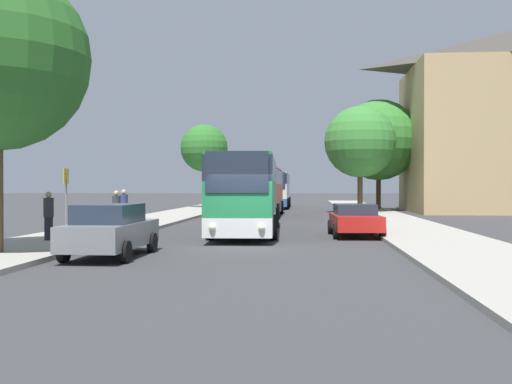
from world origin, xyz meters
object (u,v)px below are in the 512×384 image
object	(u,v)px
tree_right_mid	(360,142)
pedestrian_walking_back	(116,211)
bus_rear	(275,189)
pedestrian_waiting_far	(49,216)
tree_left_near	(204,148)
tree_right_near	(379,140)
bus_stop_sign	(66,193)
bus_front	(247,193)
bus_middle	(262,191)
parked_car_left_curb	(111,230)
pedestrian_waiting_near	(124,209)
parked_car_right_near	(355,219)

from	to	relation	value
tree_right_mid	pedestrian_walking_back	bearing A→B (deg)	-120.67
bus_rear	pedestrian_walking_back	world-z (taller)	bus_rear
pedestrian_waiting_far	tree_left_near	xyz separation A→B (m)	(-0.03, 33.24, 4.50)
tree_right_near	bus_stop_sign	bearing A→B (deg)	-118.85
pedestrian_walking_back	tree_right_near	world-z (taller)	tree_right_near
bus_front	tree_right_mid	world-z (taller)	tree_right_mid
bus_middle	parked_car_left_curb	bearing A→B (deg)	-96.63
pedestrian_waiting_near	pedestrian_waiting_far	world-z (taller)	pedestrian_waiting_near
parked_car_right_near	bus_stop_sign	world-z (taller)	bus_stop_sign
bus_rear	pedestrian_waiting_far	world-z (taller)	bus_rear
parked_car_right_near	tree_right_near	xyz separation A→B (m)	(4.07, 26.02, 5.25)
bus_front	bus_rear	bearing A→B (deg)	88.52
bus_middle	tree_right_mid	xyz separation A→B (m)	(7.14, 4.91, 3.68)
pedestrian_waiting_far	bus_rear	bearing A→B (deg)	-49.79
bus_rear	pedestrian_waiting_near	world-z (taller)	bus_rear
tree_right_mid	bus_rear	bearing A→B (deg)	122.04
parked_car_left_curb	pedestrian_waiting_near	distance (m)	10.07
tree_right_mid	bus_stop_sign	bearing A→B (deg)	-120.38
bus_front	parked_car_right_near	size ratio (longest dim) A/B	2.91
pedestrian_waiting_far	tree_right_mid	distance (m)	28.83
bus_stop_sign	tree_right_near	size ratio (longest dim) A/B	0.29
pedestrian_waiting_far	tree_left_near	size ratio (longest dim) A/B	0.23
pedestrian_walking_back	tree_right_near	size ratio (longest dim) A/B	0.19
parked_car_left_curb	tree_left_near	distance (m)	37.37
pedestrian_walking_back	tree_right_near	distance (m)	29.91
parked_car_left_curb	tree_left_near	xyz separation A→B (m)	(-3.53, 36.90, 4.72)
bus_rear	tree_right_near	size ratio (longest dim) A/B	1.26
bus_front	tree_left_near	size ratio (longest dim) A/B	1.60
tree_left_near	tree_right_mid	size ratio (longest dim) A/B	0.94
parked_car_right_near	tree_right_mid	xyz separation A→B (m)	(2.08, 20.93, 4.73)
tree_right_near	tree_right_mid	world-z (taller)	tree_right_near
bus_front	bus_stop_sign	world-z (taller)	bus_front
bus_middle	bus_stop_sign	world-z (taller)	bus_middle
pedestrian_waiting_near	pedestrian_walking_back	xyz separation A→B (m)	(0.17, -1.61, -0.02)
bus_rear	tree_right_mid	size ratio (longest dim) A/B	1.45
bus_stop_sign	tree_right_mid	size ratio (longest dim) A/B	0.34
pedestrian_walking_back	tree_right_mid	world-z (taller)	tree_right_mid
pedestrian_waiting_near	tree_right_mid	distance (m)	23.23
bus_front	pedestrian_walking_back	distance (m)	5.77
bus_rear	tree_right_mid	bearing A→B (deg)	-58.28
bus_stop_sign	tree_right_mid	bearing A→B (deg)	59.62
bus_middle	pedestrian_waiting_far	xyz separation A→B (m)	(-6.19, -20.26, -0.73)
parked_car_right_near	pedestrian_waiting_far	size ratio (longest dim) A/B	2.39
bus_rear	pedestrian_walking_back	distance (m)	32.44
tree_right_near	tree_right_mid	xyz separation A→B (m)	(-1.99, -5.10, -0.52)
pedestrian_waiting_far	tree_right_mid	bearing A→B (deg)	-67.95
tree_left_near	tree_right_mid	distance (m)	15.61
pedestrian_waiting_far	parked_car_left_curb	bearing A→B (deg)	-176.28
bus_stop_sign	parked_car_left_curb	bearing A→B (deg)	-57.13
parked_car_left_curb	bus_stop_sign	world-z (taller)	bus_stop_sign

